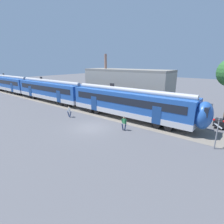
{
  "coord_description": "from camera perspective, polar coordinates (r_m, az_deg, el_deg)",
  "views": [
    {
      "loc": [
        14.22,
        -14.05,
        7.64
      ],
      "look_at": [
        1.22,
        2.58,
        1.6
      ],
      "focal_mm": 28.0,
      "sensor_mm": 36.0,
      "label": 1
    }
  ],
  "objects": [
    {
      "name": "ground_plane",
      "position": [
        21.4,
        -6.86,
        -5.07
      ],
      "size": [
        160.0,
        160.0,
        0.0
      ],
      "primitive_type": "plane",
      "color": "#515156"
    },
    {
      "name": "pedestrian_green",
      "position": [
        20.15,
        3.94,
        -3.42
      ],
      "size": [
        0.56,
        0.63,
        1.67
      ],
      "color": "navy",
      "rests_on": "ground"
    },
    {
      "name": "track_bed",
      "position": [
        31.83,
        -11.84,
        1.75
      ],
      "size": [
        80.0,
        4.4,
        0.01
      ],
      "primitive_type": "cube",
      "color": "slate",
      "rests_on": "ground"
    },
    {
      "name": "background_building",
      "position": [
        33.27,
        4.71,
        8.26
      ],
      "size": [
        16.82,
        5.0,
        9.2
      ],
      "color": "gray",
      "rests_on": "ground"
    },
    {
      "name": "crossing_signal",
      "position": [
        18.08,
        31.23,
        -4.59
      ],
      "size": [
        0.96,
        0.22,
        3.0
      ],
      "color": "gray",
      "rests_on": "ground"
    },
    {
      "name": "commuter_train",
      "position": [
        36.79,
        -19.0,
        6.69
      ],
      "size": [
        56.65,
        3.07,
        4.73
      ],
      "color": "silver",
      "rests_on": "ground"
    },
    {
      "name": "pedestrian_white",
      "position": [
        25.65,
        -13.81,
        0.41
      ],
      "size": [
        0.69,
        0.44,
        1.67
      ],
      "color": "navy",
      "rests_on": "ground"
    }
  ]
}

